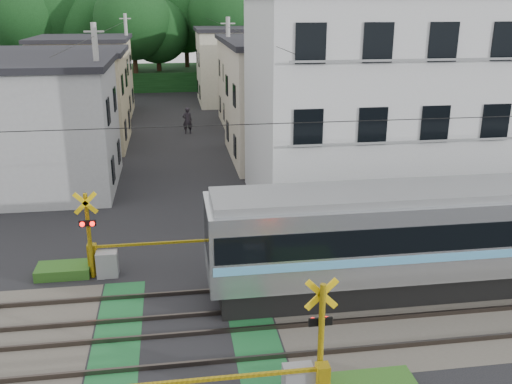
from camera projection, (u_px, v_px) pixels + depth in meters
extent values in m
plane|color=black|center=(186.00, 327.00, 16.38)|extent=(120.00, 120.00, 0.00)
cube|color=#47423A|center=(186.00, 327.00, 16.38)|extent=(120.00, 6.00, 0.00)
cube|color=black|center=(186.00, 327.00, 16.38)|extent=(5.20, 120.00, 0.00)
cube|color=#145126|center=(118.00, 332.00, 16.11)|extent=(1.30, 6.00, 0.00)
cube|color=#145126|center=(251.00, 321.00, 16.65)|extent=(1.30, 6.00, 0.00)
cube|color=#3F3833|center=(188.00, 364.00, 14.58)|extent=(120.00, 0.08, 0.14)
cube|color=#3F3833|center=(186.00, 334.00, 15.89)|extent=(120.00, 0.08, 0.14)
cube|color=#3F3833|center=(185.00, 316.00, 16.83)|extent=(120.00, 0.08, 0.14)
cube|color=#3F3833|center=(184.00, 293.00, 18.14)|extent=(120.00, 0.08, 0.14)
cube|color=black|center=(463.00, 274.00, 18.66)|extent=(16.02, 2.21, 0.83)
cube|color=black|center=(288.00, 290.00, 17.88)|extent=(2.23, 2.04, 0.56)
cube|color=silver|center=(469.00, 228.00, 18.14)|extent=(16.69, 2.60, 2.41)
cube|color=black|center=(470.00, 219.00, 18.05)|extent=(16.43, 2.64, 0.82)
cube|color=#54A1D3|center=(467.00, 237.00, 18.25)|extent=(16.53, 2.63, 0.26)
cube|color=slate|center=(474.00, 188.00, 17.72)|extent=(16.36, 2.13, 0.22)
cube|color=black|center=(208.00, 232.00, 16.86)|extent=(0.10, 2.23, 1.45)
cylinder|color=yellow|center=(321.00, 343.00, 12.95)|extent=(0.14, 0.14, 3.00)
cube|color=yellow|center=(322.00, 294.00, 12.67)|extent=(0.77, 0.05, 0.77)
cube|color=yellow|center=(322.00, 294.00, 12.67)|extent=(0.77, 0.05, 0.77)
cube|color=black|center=(320.00, 322.00, 12.89)|extent=(0.55, 0.05, 0.20)
sphere|color=#FF0C07|center=(313.00, 321.00, 12.92)|extent=(0.16, 0.16, 0.16)
sphere|color=#FF0C07|center=(327.00, 320.00, 12.97)|extent=(0.16, 0.16, 0.16)
cube|color=gray|center=(298.00, 384.00, 13.22)|extent=(0.70, 0.50, 0.90)
cube|color=yellow|center=(224.00, 378.00, 12.56)|extent=(4.20, 0.08, 0.08)
cylinder|color=yellow|center=(89.00, 236.00, 18.86)|extent=(0.14, 0.14, 3.00)
cube|color=yellow|center=(85.00, 203.00, 18.39)|extent=(0.77, 0.05, 0.77)
cube|color=yellow|center=(85.00, 203.00, 18.39)|extent=(0.77, 0.05, 0.77)
cube|color=black|center=(87.00, 223.00, 18.61)|extent=(0.55, 0.05, 0.20)
sphere|color=#FF0C07|center=(82.00, 224.00, 18.53)|extent=(0.16, 0.16, 0.16)
sphere|color=#FF0C07|center=(92.00, 224.00, 18.57)|extent=(0.16, 0.16, 0.16)
cube|color=gray|center=(107.00, 264.00, 19.26)|extent=(0.70, 0.50, 0.90)
cube|color=yellow|center=(93.00, 259.00, 19.40)|extent=(0.30, 0.30, 1.10)
cube|color=yellow|center=(159.00, 243.00, 19.57)|extent=(4.20, 0.08, 0.08)
cube|color=silver|center=(369.00, 106.00, 25.06)|extent=(10.00, 8.00, 9.00)
cube|color=black|center=(306.00, 205.00, 21.71)|extent=(1.10, 0.06, 1.40)
cube|color=black|center=(368.00, 202.00, 22.06)|extent=(1.10, 0.06, 1.40)
cube|color=black|center=(427.00, 199.00, 22.40)|extent=(1.10, 0.06, 1.40)
cube|color=black|center=(485.00, 196.00, 22.75)|extent=(1.10, 0.06, 1.40)
cube|color=gray|center=(399.00, 217.00, 22.22)|extent=(9.00, 0.06, 0.08)
cube|color=black|center=(308.00, 128.00, 20.76)|extent=(1.10, 0.06, 1.40)
cube|color=black|center=(373.00, 126.00, 21.11)|extent=(1.10, 0.06, 1.40)
cube|color=black|center=(435.00, 124.00, 21.45)|extent=(1.10, 0.06, 1.40)
cube|color=black|center=(496.00, 122.00, 21.80)|extent=(1.10, 0.06, 1.40)
cube|color=gray|center=(406.00, 142.00, 21.27)|extent=(9.00, 0.06, 0.08)
cube|color=black|center=(311.00, 43.00, 19.81)|extent=(1.10, 0.06, 1.40)
cube|color=black|center=(378.00, 43.00, 20.15)|extent=(1.10, 0.06, 1.40)
cube|color=black|center=(443.00, 42.00, 20.50)|extent=(1.10, 0.06, 1.40)
cube|color=black|center=(506.00, 41.00, 20.84)|extent=(1.10, 0.06, 1.40)
cube|color=gray|center=(413.00, 60.00, 20.31)|extent=(9.00, 0.06, 0.08)
cube|color=#A2A4A7|center=(39.00, 129.00, 27.64)|extent=(7.00, 7.00, 6.00)
cube|color=black|center=(31.00, 63.00, 26.64)|extent=(7.35, 7.35, 0.30)
cube|color=black|center=(113.00, 170.00, 27.04)|extent=(0.06, 1.00, 1.20)
cube|color=black|center=(119.00, 152.00, 30.32)|extent=(0.06, 1.00, 1.20)
cube|color=black|center=(108.00, 111.00, 26.15)|extent=(0.06, 1.00, 1.20)
cube|color=black|center=(115.00, 99.00, 29.43)|extent=(0.06, 1.00, 1.20)
cube|color=beige|center=(291.00, 103.00, 33.19)|extent=(7.00, 8.00, 6.50)
cube|color=black|center=(292.00, 43.00, 32.11)|extent=(7.35, 8.40, 0.30)
cube|color=black|center=(235.00, 146.00, 31.44)|extent=(0.06, 1.00, 1.20)
cube|color=black|center=(227.00, 131.00, 35.19)|extent=(0.06, 1.00, 1.20)
cube|color=black|center=(234.00, 95.00, 30.55)|extent=(0.06, 1.00, 1.20)
cube|color=black|center=(227.00, 85.00, 34.30)|extent=(0.06, 1.00, 1.20)
cube|color=#C1B288|center=(61.00, 101.00, 36.05)|extent=(8.00, 7.00, 5.80)
cube|color=black|center=(55.00, 52.00, 35.08)|extent=(8.40, 7.35, 0.30)
cube|color=black|center=(126.00, 130.00, 35.48)|extent=(0.06, 1.00, 1.20)
cube|color=black|center=(129.00, 119.00, 38.76)|extent=(0.06, 1.00, 1.20)
cube|color=black|center=(122.00, 84.00, 34.59)|extent=(0.06, 1.00, 1.20)
cube|color=black|center=(126.00, 77.00, 37.87)|extent=(0.06, 1.00, 1.20)
cube|color=beige|center=(268.00, 83.00, 42.67)|extent=(7.00, 7.00, 6.20)
cube|color=black|center=(269.00, 38.00, 41.64)|extent=(7.35, 7.35, 0.30)
cube|color=black|center=(224.00, 112.00, 41.10)|extent=(0.06, 1.00, 1.20)
cube|color=black|center=(220.00, 104.00, 44.39)|extent=(0.06, 1.00, 1.20)
cube|color=black|center=(224.00, 73.00, 40.22)|extent=(0.06, 1.00, 1.20)
cube|color=black|center=(219.00, 68.00, 43.50)|extent=(0.06, 1.00, 1.20)
cube|color=#C1B288|center=(85.00, 79.00, 45.42)|extent=(7.00, 8.00, 6.00)
cube|color=black|center=(81.00, 38.00, 44.42)|extent=(7.35, 8.40, 0.30)
cube|color=black|center=(130.00, 104.00, 44.58)|extent=(0.06, 1.00, 1.20)
cube|color=black|center=(133.00, 96.00, 48.33)|extent=(0.06, 1.00, 1.20)
cube|color=black|center=(128.00, 67.00, 43.69)|extent=(0.06, 1.00, 1.20)
cube|color=black|center=(131.00, 62.00, 47.44)|extent=(0.06, 1.00, 1.20)
cube|color=beige|center=(242.00, 67.00, 51.92)|extent=(8.00, 7.00, 6.40)
cube|color=black|center=(242.00, 29.00, 50.86)|extent=(8.40, 7.35, 0.30)
cube|color=black|center=(200.00, 92.00, 50.31)|extent=(0.06, 1.00, 1.20)
cube|color=black|center=(198.00, 86.00, 53.60)|extent=(0.06, 1.00, 1.20)
cube|color=black|center=(199.00, 60.00, 49.42)|extent=(0.06, 1.00, 1.20)
cube|color=black|center=(197.00, 56.00, 52.71)|extent=(0.06, 1.00, 1.20)
cube|color=#133B16|center=(171.00, 77.00, 62.95)|extent=(40.00, 10.00, 2.00)
cylinder|color=#332114|center=(32.00, 63.00, 59.54)|extent=(0.50, 0.50, 5.65)
sphere|color=#133B16|center=(26.00, 17.00, 58.11)|extent=(7.92, 7.92, 7.92)
cylinder|color=#332114|center=(58.00, 59.00, 61.09)|extent=(0.50, 0.50, 5.97)
sphere|color=#133B16|center=(53.00, 13.00, 59.57)|extent=(8.36, 8.36, 8.36)
cylinder|color=#332114|center=(85.00, 64.00, 61.28)|extent=(0.50, 0.50, 5.00)
sphere|color=#133B16|center=(81.00, 25.00, 60.01)|extent=(6.99, 6.99, 6.99)
cylinder|color=#332114|center=(105.00, 68.00, 61.56)|extent=(0.50, 0.50, 4.04)
sphere|color=#133B16|center=(102.00, 38.00, 60.54)|extent=(5.65, 5.65, 5.65)
cylinder|color=#332114|center=(135.00, 66.00, 57.53)|extent=(0.50, 0.50, 5.45)
sphere|color=#133B16|center=(132.00, 21.00, 56.15)|extent=(7.63, 7.63, 7.63)
cylinder|color=#332114|center=(159.00, 68.00, 59.46)|extent=(0.50, 0.50, 4.63)
sphere|color=#133B16|center=(157.00, 31.00, 58.29)|extent=(6.49, 6.49, 6.49)
cylinder|color=#332114|center=(187.00, 58.00, 62.85)|extent=(0.50, 0.50, 5.85)
sphere|color=#133B16|center=(185.00, 14.00, 61.36)|extent=(8.19, 8.19, 8.19)
cylinder|color=#332114|center=(209.00, 58.00, 63.72)|extent=(0.50, 0.50, 5.86)
sphere|color=#133B16|center=(208.00, 14.00, 62.23)|extent=(8.20, 8.20, 8.20)
cylinder|color=#332114|center=(229.00, 62.00, 59.34)|extent=(0.50, 0.50, 5.83)
sphere|color=#133B16|center=(228.00, 15.00, 57.86)|extent=(8.17, 8.17, 8.17)
cylinder|color=#332114|center=(250.00, 67.00, 62.17)|extent=(0.50, 0.50, 4.25)
sphere|color=#133B16|center=(250.00, 35.00, 61.09)|extent=(5.96, 5.96, 5.96)
cylinder|color=#332114|center=(273.00, 62.00, 64.07)|extent=(0.50, 0.50, 4.78)
sphere|color=#133B16|center=(274.00, 27.00, 62.86)|extent=(6.69, 6.69, 6.69)
cylinder|color=#332114|center=(304.00, 65.00, 63.08)|extent=(0.50, 0.50, 4.48)
sphere|color=#133B16|center=(305.00, 31.00, 61.95)|extent=(6.27, 6.27, 6.27)
cube|color=black|center=(384.00, 120.00, 16.58)|extent=(60.00, 0.02, 0.02)
cylinder|color=#A5A5A0|center=(101.00, 111.00, 26.83)|extent=(0.26, 0.26, 8.00)
cube|color=#A5A5A0|center=(94.00, 31.00, 25.68)|extent=(0.90, 0.08, 0.08)
cylinder|color=#A5A5A0|center=(229.00, 82.00, 36.25)|extent=(0.26, 0.26, 8.00)
cube|color=#A5A5A0|center=(228.00, 23.00, 35.11)|extent=(0.90, 0.08, 0.08)
cylinder|color=#A5A5A0|center=(128.00, 65.00, 46.52)|extent=(0.26, 0.26, 8.00)
cube|color=#A5A5A0|center=(125.00, 19.00, 45.38)|extent=(0.90, 0.08, 0.08)
cube|color=black|center=(114.00, 27.00, 35.59)|extent=(0.02, 42.00, 0.02)
cube|color=black|center=(226.00, 26.00, 36.58)|extent=(0.02, 42.00, 0.02)
imported|color=#28222B|center=(187.00, 121.00, 40.07)|extent=(0.73, 0.52, 1.87)
cube|color=#2D5E1E|center=(64.00, 270.00, 19.42)|extent=(1.80, 1.00, 0.36)
cube|color=#2D5E1E|center=(314.00, 264.00, 19.98)|extent=(1.50, 0.90, 0.30)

